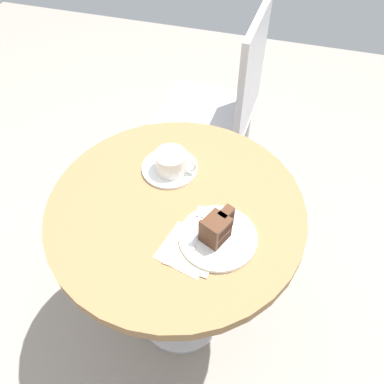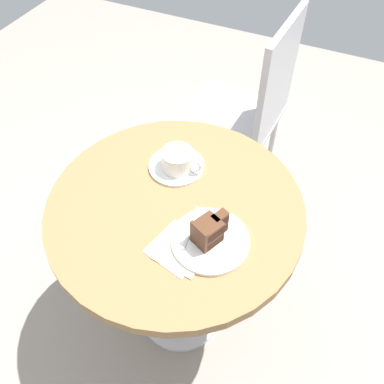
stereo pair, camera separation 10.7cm
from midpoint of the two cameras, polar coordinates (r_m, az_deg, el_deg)
name	(u,v)px [view 1 (the left image)]	position (r m, az deg, el deg)	size (l,w,h in m)	color
ground_plane	(181,314)	(1.69, -3.44, -16.88)	(4.40, 4.40, 0.01)	gray
cafe_table	(177,232)	(1.19, -4.72, -5.75)	(0.70, 0.70, 0.69)	olive
saucer	(170,168)	(1.18, -5.75, 3.23)	(0.16, 0.16, 0.01)	white
coffee_cup	(172,162)	(1.15, -5.54, 4.13)	(0.12, 0.09, 0.06)	white
teaspoon	(184,157)	(1.20, -3.75, 4.79)	(0.10, 0.02, 0.00)	silver
cake_plate	(218,238)	(1.02, 0.65, -6.62)	(0.20, 0.20, 0.01)	white
cake_slice	(217,228)	(0.99, 0.41, -5.27)	(0.08, 0.10, 0.08)	#381E14
fork	(199,222)	(1.04, -1.98, -4.43)	(0.03, 0.14, 0.00)	silver
napkin	(190,250)	(1.01, -3.37, -8.36)	(0.15, 0.15, 0.00)	beige
cafe_chair	(226,102)	(1.68, 2.96, 12.40)	(0.40, 0.40, 0.90)	#BCBCC1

